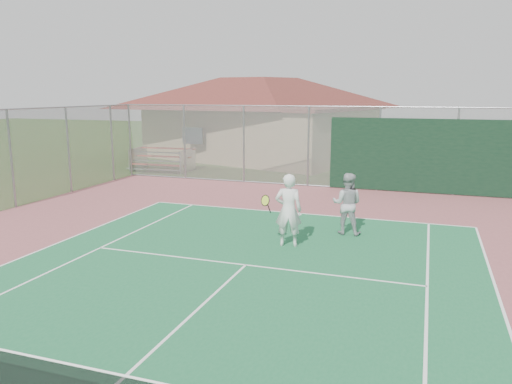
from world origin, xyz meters
TOP-DOWN VIEW (x-y plane):
  - back_fence at (2.11, 16.98)m, footprint 20.08×0.11m
  - side_fence_left at (-10.00, 12.50)m, footprint 0.08×9.00m
  - clubhouse at (-6.21, 25.68)m, footprint 15.80×12.78m
  - bleachers at (-9.37, 18.97)m, footprint 3.20×2.02m
  - player_white_front at (0.53, 8.22)m, footprint 1.13×0.75m
  - player_grey_back at (1.83, 9.90)m, footprint 0.87×0.68m

SIDE VIEW (x-z plane):
  - bleachers at x=-9.37m, z-range 0.03..1.20m
  - player_grey_back at x=1.83m, z-range 0.00..1.79m
  - player_white_front at x=0.53m, z-range 0.00..1.97m
  - back_fence at x=2.11m, z-range -0.09..3.43m
  - side_fence_left at x=-10.00m, z-range 0.00..3.50m
  - clubhouse at x=-6.21m, z-range 0.05..5.97m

